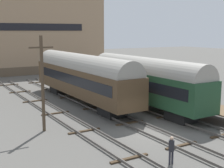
# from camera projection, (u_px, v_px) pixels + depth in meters

# --- Properties ---
(ground_plane) EXTENTS (200.00, 200.00, 0.00)m
(ground_plane) POSITION_uv_depth(u_px,v_px,m) (153.00, 134.00, 22.96)
(ground_plane) COLOR #56544F
(track_left) EXTENTS (2.60, 60.00, 0.26)m
(track_left) POSITION_uv_depth(u_px,v_px,m) (104.00, 142.00, 20.83)
(track_left) COLOR #4C4742
(track_left) RESTS_ON ground
(track_middle) EXTENTS (2.60, 60.00, 0.26)m
(track_middle) POSITION_uv_depth(u_px,v_px,m) (153.00, 132.00, 22.93)
(track_middle) COLOR #4C4742
(track_middle) RESTS_ON ground
(track_right) EXTENTS (2.60, 60.00, 0.26)m
(track_right) POSITION_uv_depth(u_px,v_px,m) (193.00, 123.00, 25.03)
(track_right) COLOR #4C4742
(track_right) RESTS_ON ground
(train_car_brown) EXTENTS (3.05, 18.92, 5.13)m
(train_car_brown) POSITION_uv_depth(u_px,v_px,m) (82.00, 75.00, 32.56)
(train_car_brown) COLOR black
(train_car_brown) RESTS_ON ground
(train_car_green) EXTENTS (2.90, 15.71, 5.00)m
(train_car_green) POSITION_uv_depth(u_px,v_px,m) (145.00, 80.00, 30.02)
(train_car_green) COLOR black
(train_car_green) RESTS_ON ground
(station_platform) EXTENTS (2.87, 11.97, 1.01)m
(station_platform) POSITION_uv_depth(u_px,v_px,m) (198.00, 105.00, 28.07)
(station_platform) COLOR brown
(station_platform) RESTS_ON ground
(bench) EXTENTS (1.40, 0.40, 0.91)m
(bench) POSITION_uv_depth(u_px,v_px,m) (197.00, 99.00, 27.66)
(bench) COLOR brown
(bench) RESTS_ON station_platform
(person_worker) EXTENTS (0.32, 0.32, 1.63)m
(person_worker) POSITION_uv_depth(u_px,v_px,m) (171.00, 148.00, 17.50)
(person_worker) COLOR #282833
(person_worker) RESTS_ON ground
(utility_pole) EXTENTS (1.80, 0.24, 7.14)m
(utility_pole) POSITION_uv_depth(u_px,v_px,m) (42.00, 82.00, 22.96)
(utility_pole) COLOR #473828
(utility_pole) RESTS_ON ground
(warehouse_building) EXTENTS (31.65, 12.12, 14.89)m
(warehouse_building) POSITION_uv_depth(u_px,v_px,m) (13.00, 31.00, 57.03)
(warehouse_building) COLOR brown
(warehouse_building) RESTS_ON ground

